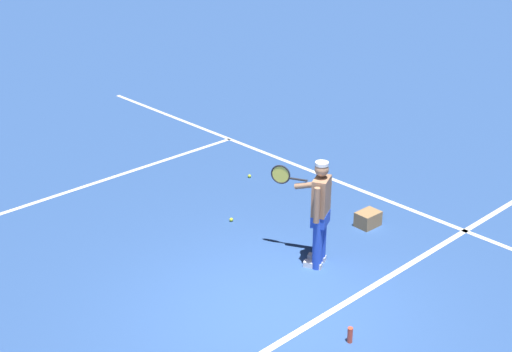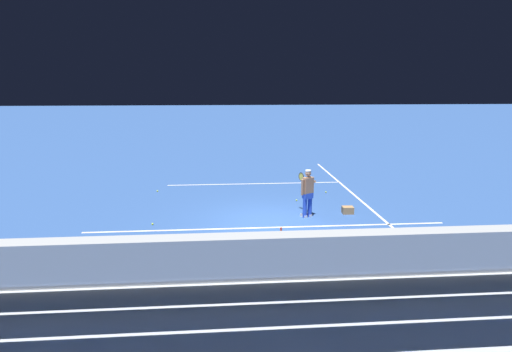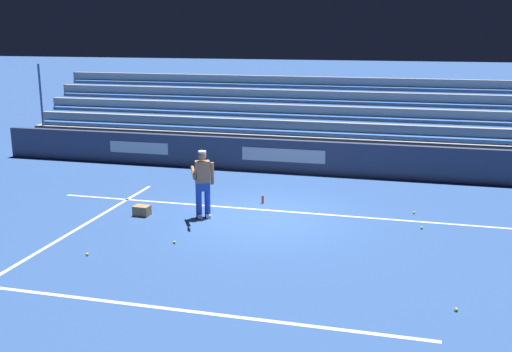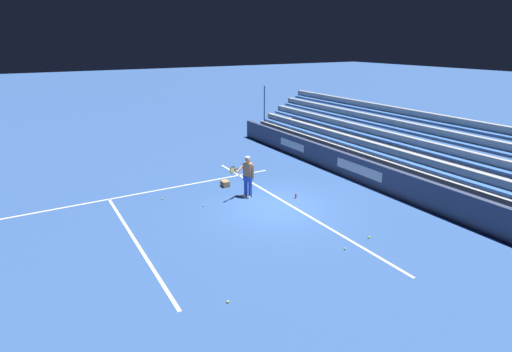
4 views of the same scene
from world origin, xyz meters
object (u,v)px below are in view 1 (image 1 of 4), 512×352
tennis_ball_stray_back (249,176)px  water_bottle (350,335)px  ball_box_cardboard (368,219)px  tennis_ball_near_player (231,220)px  tennis_player (319,212)px

tennis_ball_stray_back → water_bottle: (-2.64, -4.74, 0.08)m
ball_box_cardboard → tennis_ball_near_player: bearing=132.6°
tennis_ball_near_player → tennis_player: bearing=-89.5°
tennis_ball_stray_back → water_bottle: 5.43m
ball_box_cardboard → water_bottle: ball_box_cardboard is taller
tennis_player → water_bottle: size_ratio=7.80×
ball_box_cardboard → water_bottle: bearing=-145.6°
tennis_ball_near_player → water_bottle: (-1.14, -3.59, 0.08)m
tennis_player → tennis_ball_stray_back: size_ratio=25.98×
ball_box_cardboard → tennis_ball_stray_back: bearing=91.7°
water_bottle → tennis_ball_near_player: bearing=72.4°
ball_box_cardboard → tennis_ball_stray_back: size_ratio=6.06×
tennis_ball_near_player → water_bottle: 3.77m
tennis_player → water_bottle: bearing=-125.6°
water_bottle → tennis_player: bearing=54.4°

